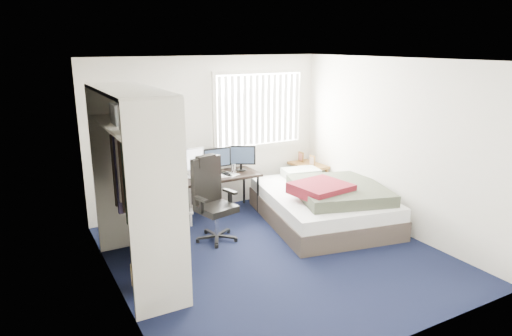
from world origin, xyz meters
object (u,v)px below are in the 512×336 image
Objects in this scene: nightstand at (305,167)px; desk at (217,172)px; bed at (324,203)px; office_chair at (213,208)px.

desk is at bearing -177.03° from nightstand.
bed is at bearing -40.97° from desk.
desk is at bearing 139.03° from bed.
desk is 1.54× the size of nightstand.
office_chair is 1.33× the size of nightstand.
bed is (1.75, -0.25, -0.15)m from office_chair.
desk reaches higher than nightstand.
desk is 1.80m from nightstand.
desk is 1.16× the size of office_chair.
nightstand is 0.36× the size of bed.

